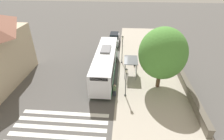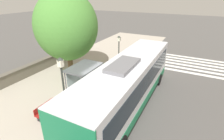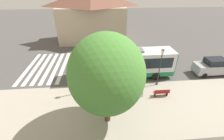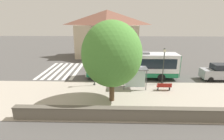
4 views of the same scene
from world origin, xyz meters
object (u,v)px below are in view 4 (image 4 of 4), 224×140
Objects in this scene: street_lamp_near at (164,63)px; shade_tree at (112,54)px; bus_shelter at (135,72)px; bench at (164,86)px; street_lamp_far at (94,67)px; bus at (132,65)px; pedestrian at (95,75)px; parked_car_behind_bus at (220,72)px.

shade_tree is (-4.70, 6.02, 1.96)m from street_lamp_near.
bus_shelter is 3.85m from street_lamp_near.
bench is 8.26m from street_lamp_far.
shade_tree reaches higher than street_lamp_far.
bench is at bearing -142.25° from bus.
street_lamp_near is (2.06, -0.29, 2.16)m from bench.
parked_car_behind_bus is at bearing -85.94° from pedestrian.
bus_shelter is 3.61m from bench.
pedestrian reaches higher than bench.
parked_car_behind_bus is at bearing -64.95° from bench.
bench is at bearing -108.34° from pedestrian.
parked_car_behind_bus is (1.14, -16.15, 0.09)m from pedestrian.
pedestrian is 0.21× the size of shade_tree.
bench is 8.99m from parked_car_behind_bus.
bus_shelter is 1.70× the size of bench.
bench is at bearing 171.89° from street_lamp_near.
street_lamp_near is (-2.18, -3.58, 0.79)m from bus.
pedestrian is (-1.58, 4.73, -0.92)m from bus.
parked_car_behind_bus is at bearing -74.36° from bus_shelter.
bus_shelter is 0.60× the size of parked_car_behind_bus.
bus_shelter is at bearing -112.99° from pedestrian.
street_lamp_near reaches higher than bench.
street_lamp_near is (-0.60, -8.31, 1.70)m from pedestrian.
shade_tree is (-3.27, 2.51, 2.60)m from bus_shelter.
bus is at bearing -19.53° from shade_tree.
street_lamp_far reaches higher than bench.
shade_tree reaches higher than bench.
shade_tree is at bearing -151.25° from street_lamp_far.
shade_tree is at bearing 114.94° from parked_car_behind_bus.
bus_shelter reaches higher than bench.
street_lamp_far is at bearing 98.49° from parked_car_behind_bus.
street_lamp_near is 0.58× the size of shade_tree.
bench is at bearing 115.05° from parked_car_behind_bus.
bench is 0.36× the size of street_lamp_near.
street_lamp_far is (-2.84, 4.66, 0.39)m from bus.
bench is (-2.66, -8.01, -0.45)m from pedestrian.
street_lamp_far is at bearing 94.55° from street_lamp_near.
parked_car_behind_bus is (6.45, -13.86, -3.57)m from shade_tree.
bus is 3.20× the size of street_lamp_far.
bench is (-0.62, -3.22, -1.52)m from bus_shelter.
shade_tree is at bearing 114.80° from bench.
street_lamp_near reaches higher than bus.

